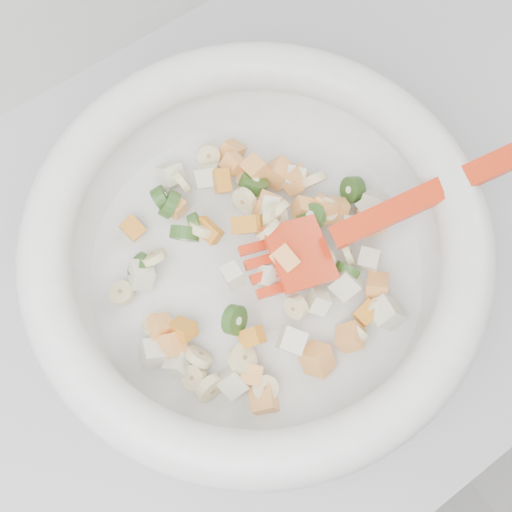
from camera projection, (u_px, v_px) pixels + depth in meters
counter at (195, 386)px, 1.04m from camera, size 2.00×0.60×0.90m
mixing_bowl at (257, 250)px, 0.58m from camera, size 0.46×0.41×0.13m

